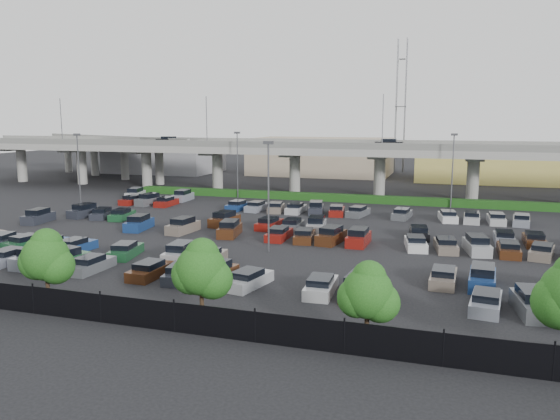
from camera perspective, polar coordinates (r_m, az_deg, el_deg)
name	(u,v)px	position (r m, az deg, el deg)	size (l,w,h in m)	color
ground	(293,235)	(58.51, 1.33, -2.60)	(280.00, 280.00, 0.00)	black
overpass	(347,152)	(88.59, 7.06, 6.01)	(150.00, 13.00, 15.80)	gray
on_ramp	(110,145)	(119.44, -17.30, 6.49)	(50.93, 30.13, 8.80)	gray
hedge	(339,198)	(82.35, 6.22, 1.28)	(66.00, 1.60, 1.10)	#184213
fence	(158,315)	(33.35, -12.61, -10.67)	(70.00, 0.10, 2.00)	black
tree_row	(180,267)	(33.43, -10.38, -5.84)	(65.07, 3.66, 5.94)	#332316
parked_cars	(260,234)	(55.93, -2.08, -2.51)	(63.13, 41.68, 1.67)	black
light_poles	(262,174)	(60.68, -1.86, 3.80)	(66.90, 48.38, 10.30)	#4F4F54
distant_buildings	(435,161)	(117.11, 15.84, 4.98)	(138.00, 24.00, 9.00)	gray
comm_tower	(401,104)	(129.53, 12.51, 10.78)	(2.40, 2.40, 30.00)	#4F4F54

